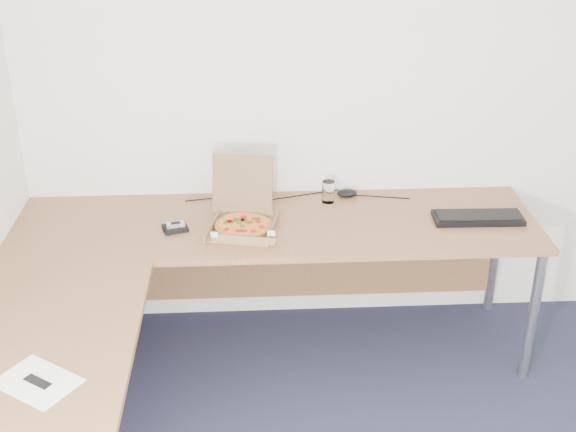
{
  "coord_description": "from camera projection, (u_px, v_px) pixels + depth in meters",
  "views": [
    {
      "loc": [
        -0.62,
        -1.8,
        2.35
      ],
      "look_at": [
        -0.45,
        1.28,
        0.82
      ],
      "focal_mm": 46.89,
      "sensor_mm": 36.0,
      "label": 1
    }
  ],
  "objects": [
    {
      "name": "phone",
      "position": [
        176.0,
        225.0,
        3.51
      ],
      "size": [
        0.09,
        0.06,
        0.02
      ],
      "primitive_type": "cube",
      "rotation": [
        0.0,
        0.0,
        0.24
      ],
      "color": "#B2B5BA",
      "rests_on": "wallet"
    },
    {
      "name": "pizza_box",
      "position": [
        243.0,
        221.0,
        3.52
      ],
      "size": [
        0.29,
        0.34,
        0.3
      ],
      "rotation": [
        0.0,
        0.0,
        -0.21
      ],
      "color": "olive",
      "rests_on": "desk"
    },
    {
      "name": "room_shell",
      "position": [
        470.0,
        276.0,
        2.13
      ],
      "size": [
        3.5,
        3.5,
        2.5
      ],
      "primitive_type": null,
      "color": "silver",
      "rests_on": "ground"
    },
    {
      "name": "wallet",
      "position": [
        175.0,
        228.0,
        3.51
      ],
      "size": [
        0.13,
        0.12,
        0.02
      ],
      "primitive_type": "cube",
      "rotation": [
        0.0,
        0.0,
        0.31
      ],
      "color": "black",
      "rests_on": "desk"
    },
    {
      "name": "keyboard",
      "position": [
        478.0,
        218.0,
        3.6
      ],
      "size": [
        0.43,
        0.16,
        0.03
      ],
      "primitive_type": "cube",
      "rotation": [
        0.0,
        0.0,
        -0.02
      ],
      "color": "black",
      "rests_on": "desk"
    },
    {
      "name": "drinking_glass",
      "position": [
        328.0,
        192.0,
        3.77
      ],
      "size": [
        0.06,
        0.06,
        0.11
      ],
      "primitive_type": "cylinder",
      "color": "silver",
      "rests_on": "desk"
    },
    {
      "name": "mouse",
      "position": [
        347.0,
        193.0,
        3.85
      ],
      "size": [
        0.12,
        0.09,
        0.04
      ],
      "primitive_type": "ellipsoid",
      "rotation": [
        0.0,
        0.0,
        -0.25
      ],
      "color": "black",
      "rests_on": "desk"
    },
    {
      "name": "desk",
      "position": [
        205.0,
        275.0,
        3.21
      ],
      "size": [
        2.5,
        2.2,
        0.73
      ],
      "color": "brown",
      "rests_on": "ground"
    },
    {
      "name": "paper_sheet",
      "position": [
        38.0,
        382.0,
        2.52
      ],
      "size": [
        0.33,
        0.31,
        0.0
      ],
      "primitive_type": "cube",
      "rotation": [
        0.0,
        0.0,
        -0.61
      ],
      "color": "white",
      "rests_on": "desk"
    },
    {
      "name": "cable_bundle",
      "position": [
        293.0,
        196.0,
        3.85
      ],
      "size": [
        0.55,
        0.11,
        0.01
      ],
      "primitive_type": null,
      "rotation": [
        0.0,
        0.0,
        0.14
      ],
      "color": "black",
      "rests_on": "desk"
    }
  ]
}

